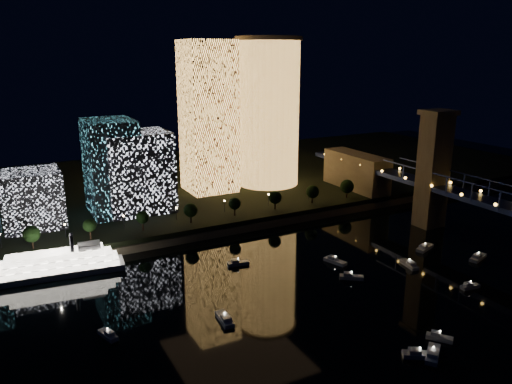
% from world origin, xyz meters
% --- Properties ---
extents(ground, '(520.00, 520.00, 0.00)m').
position_xyz_m(ground, '(0.00, 0.00, 0.00)').
color(ground, black).
rests_on(ground, ground).
extents(far_bank, '(420.00, 160.00, 5.00)m').
position_xyz_m(far_bank, '(0.00, 160.00, 2.50)').
color(far_bank, black).
rests_on(far_bank, ground).
extents(seawall, '(420.00, 6.00, 3.00)m').
position_xyz_m(seawall, '(0.00, 82.00, 1.50)').
color(seawall, '#6B5E4C').
rests_on(seawall, ground).
extents(tower_cylindrical, '(34.00, 34.00, 75.49)m').
position_xyz_m(tower_cylindrical, '(29.64, 130.01, 42.87)').
color(tower_cylindrical, '#FFB151').
rests_on(tower_cylindrical, far_bank).
extents(tower_rectangular, '(23.16, 23.16, 73.69)m').
position_xyz_m(tower_rectangular, '(-2.86, 132.40, 41.85)').
color(tower_rectangular, '#FFB151').
rests_on(tower_rectangular, far_bank).
extents(midrise_blocks, '(91.49, 29.84, 40.55)m').
position_xyz_m(midrise_blocks, '(-68.35, 117.26, 21.92)').
color(midrise_blocks, silver).
rests_on(midrise_blocks, far_bank).
extents(riverboat, '(47.78, 14.84, 14.16)m').
position_xyz_m(riverboat, '(-86.23, 72.50, 3.63)').
color(riverboat, silver).
rests_on(riverboat, ground).
extents(motorboats, '(137.35, 78.01, 2.78)m').
position_xyz_m(motorboats, '(-2.44, 12.09, 0.81)').
color(motorboats, silver).
rests_on(motorboats, ground).
extents(esplanade_trees, '(166.18, 6.58, 8.79)m').
position_xyz_m(esplanade_trees, '(-23.55, 88.00, 10.46)').
color(esplanade_trees, black).
rests_on(esplanade_trees, far_bank).
extents(street_lamps, '(132.70, 0.70, 5.65)m').
position_xyz_m(street_lamps, '(-34.00, 94.00, 9.02)').
color(street_lamps, black).
rests_on(street_lamps, far_bank).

